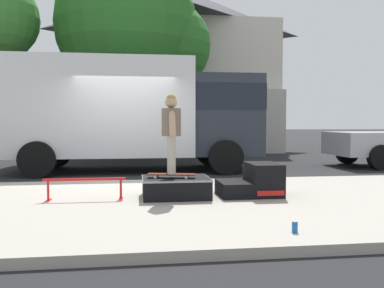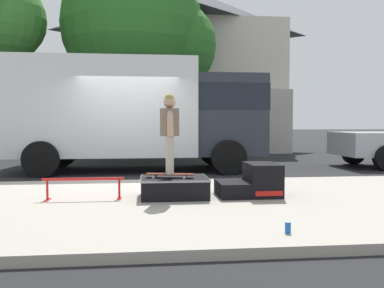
# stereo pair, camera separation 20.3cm
# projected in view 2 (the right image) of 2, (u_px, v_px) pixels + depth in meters

# --- Properties ---
(ground_plane) EXTENTS (140.00, 140.00, 0.00)m
(ground_plane) POSITION_uv_depth(u_px,v_px,m) (127.00, 182.00, 9.33)
(ground_plane) COLOR black
(sidewalk_slab) EXTENTS (50.00, 5.00, 0.12)m
(sidewalk_slab) POSITION_uv_depth(u_px,v_px,m) (117.00, 206.00, 6.35)
(sidewalk_slab) COLOR #A8A093
(sidewalk_slab) RESTS_ON ground
(skate_box) EXTENTS (1.10, 0.87, 0.33)m
(skate_box) POSITION_uv_depth(u_px,v_px,m) (174.00, 186.00, 6.78)
(skate_box) COLOR black
(skate_box) RESTS_ON sidewalk_slab
(kicker_ramp) EXTENTS (1.02, 0.80, 0.54)m
(kicker_ramp) POSITION_uv_depth(u_px,v_px,m) (253.00, 182.00, 6.92)
(kicker_ramp) COLOR black
(kicker_ramp) RESTS_ON sidewalk_slab
(grind_rail) EXTENTS (1.28, 0.28, 0.35)m
(grind_rail) POSITION_uv_depth(u_px,v_px,m) (84.00, 184.00, 6.56)
(grind_rail) COLOR red
(grind_rail) RESTS_ON sidewalk_slab
(skateboard) EXTENTS (0.80, 0.36, 0.07)m
(skateboard) POSITION_uv_depth(u_px,v_px,m) (170.00, 174.00, 6.70)
(skateboard) COLOR #4C1E14
(skateboard) RESTS_ON skate_box
(skater_kid) EXTENTS (0.31, 0.67, 1.30)m
(skater_kid) POSITION_uv_depth(u_px,v_px,m) (170.00, 127.00, 6.66)
(skater_kid) COLOR #B7AD99
(skater_kid) RESTS_ON skateboard
(soda_can) EXTENTS (0.07, 0.07, 0.13)m
(soda_can) POSITION_uv_depth(u_px,v_px,m) (288.00, 228.00, 4.56)
(soda_can) COLOR #1959B2
(soda_can) RESTS_ON sidewalk_slab
(box_truck) EXTENTS (6.91, 2.63, 3.05)m
(box_truck) POSITION_uv_depth(u_px,v_px,m) (139.00, 110.00, 11.45)
(box_truck) COLOR silver
(box_truck) RESTS_ON ground
(street_tree_neighbour) EXTENTS (5.94, 5.40, 7.72)m
(street_tree_neighbour) POSITION_uv_depth(u_px,v_px,m) (141.00, 32.00, 15.82)
(street_tree_neighbour) COLOR brown
(street_tree_neighbour) RESTS_ON ground
(house_behind) EXTENTS (9.54, 8.22, 8.40)m
(house_behind) POSITION_uv_depth(u_px,v_px,m) (181.00, 67.00, 21.30)
(house_behind) COLOR beige
(house_behind) RESTS_ON ground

